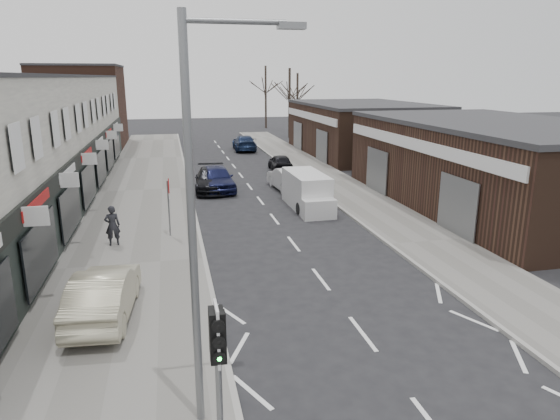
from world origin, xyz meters
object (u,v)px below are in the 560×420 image
white_van (307,192)px  parked_car_right_b (280,162)px  warning_sign (169,190)px  pedestrian (112,226)px  street_lamp (201,209)px  parked_car_left_a (217,178)px  sedan_on_pavement (104,294)px  parked_car_left_b (211,179)px  traffic_light (218,348)px  parked_car_right_c (244,143)px  parked_car_right_a (287,179)px

white_van → parked_car_right_b: white_van is taller
warning_sign → pedestrian: size_ratio=1.57×
street_lamp → parked_car_left_a: street_lamp is taller
sedan_on_pavement → parked_car_left_b: 17.54m
warning_sign → pedestrian: (-2.38, -0.83, -1.22)m
warning_sign → parked_car_right_b: size_ratio=0.72×
traffic_light → parked_car_left_a: 23.43m
parked_car_right_c → parked_car_left_a: bearing=78.6°
traffic_light → white_van: traffic_light is taller
sedan_on_pavement → white_van: bearing=-124.9°
pedestrian → parked_car_right_c: 29.25m
white_van → sedan_on_pavement: 14.77m
sedan_on_pavement → parked_car_right_a: bearing=-115.7°
parked_car_right_a → parked_car_right_c: bearing=-94.4°
parked_car_left_a → parked_car_right_b: bearing=43.5°
white_van → parked_car_left_b: 7.28m
parked_car_left_b → parked_car_right_c: parked_car_right_c is taller
traffic_light → warning_sign: 14.04m
parked_car_left_a → parked_car_left_b: parked_car_left_a is taller
parked_car_right_c → street_lamp: bearing=83.1°
parked_car_right_a → street_lamp: bearing=68.1°
parked_car_left_b → parked_car_right_c: 18.05m
street_lamp → parked_car_left_b: bearing=84.9°
pedestrian → parked_car_right_b: 19.30m
traffic_light → street_lamp: street_lamp is taller
street_lamp → sedan_on_pavement: street_lamp is taller
traffic_light → pedestrian: 13.63m
parked_car_right_a → parked_car_right_b: (1.05, 6.71, -0.08)m
traffic_light → sedan_on_pavement: bearing=113.1°
parked_car_left_a → parked_car_right_a: size_ratio=1.07×
pedestrian → parked_car_right_c: size_ratio=0.34×
pedestrian → parked_car_left_a: size_ratio=0.37×
pedestrian → parked_car_right_c: bearing=-118.8°
traffic_light → parked_car_right_b: (7.65, 29.19, -1.78)m
warning_sign → parked_car_right_c: (7.36, 26.75, -1.47)m
warning_sign → white_van: 8.42m
warning_sign → parked_car_right_a: (7.36, 8.47, -1.48)m
traffic_light → parked_car_left_b: size_ratio=0.63×
parked_car_left_b → street_lamp: bearing=-91.0°
sedan_on_pavement → parked_car_left_a: parked_car_left_a is taller
parked_car_left_a → parked_car_right_a: 4.47m
parked_car_left_b → parked_car_right_a: size_ratio=1.12×
street_lamp → parked_car_right_a: (6.73, 21.27, -3.90)m
pedestrian → parked_car_left_b: pedestrian is taller
parked_car_right_c → parked_car_left_b: bearing=77.5°
parked_car_right_a → parked_car_left_a: bearing=-14.5°
street_lamp → parked_car_right_b: 29.31m
traffic_light → sedan_on_pavement: (-2.74, 6.43, -1.56)m
white_van → parked_car_right_a: bearing=89.3°
warning_sign → sedan_on_pavement: size_ratio=0.61×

